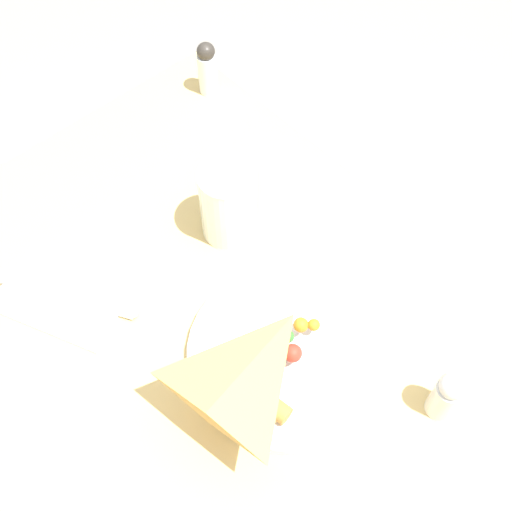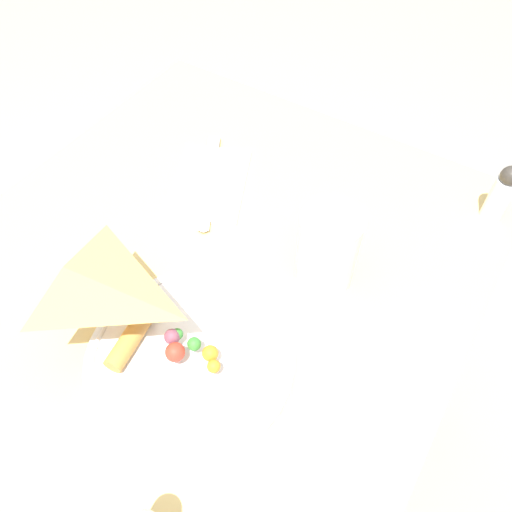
{
  "view_description": "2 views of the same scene",
  "coord_description": "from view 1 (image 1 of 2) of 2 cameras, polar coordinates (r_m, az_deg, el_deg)",
  "views": [
    {
      "loc": [
        0.23,
        -0.19,
        1.49
      ],
      "look_at": [
        -0.12,
        0.13,
        0.75
      ],
      "focal_mm": 45.0,
      "sensor_mm": 36.0,
      "label": 1
    },
    {
      "loc": [
        0.2,
        0.29,
        1.29
      ],
      "look_at": [
        -0.13,
        0.08,
        0.79
      ],
      "focal_mm": 35.0,
      "sensor_mm": 36.0,
      "label": 2
    }
  ],
  "objects": [
    {
      "name": "ground_plane",
      "position": [
        1.52,
        -0.72,
        -21.37
      ],
      "size": [
        6.0,
        6.0,
        0.0
      ],
      "primitive_type": "plane",
      "color": "gray"
    },
    {
      "name": "butter_knife",
      "position": [
        0.92,
        -17.47,
        -3.04
      ],
      "size": [
        0.2,
        0.13,
        0.01
      ],
      "rotation": [
        0.0,
        0.0,
        0.54
      ],
      "color": "#B2B2B7",
      "rests_on": "napkin_folded"
    },
    {
      "name": "dining_table",
      "position": [
        0.93,
        -1.13,
        -14.12
      ],
      "size": [
        1.06,
        0.72,
        0.71
      ],
      "color": "#DBB770",
      "rests_on": "ground_plane"
    },
    {
      "name": "pepper_shaker",
      "position": [
        1.11,
        -4.37,
        16.35
      ],
      "size": [
        0.03,
        0.03,
        0.1
      ],
      "color": "white",
      "rests_on": "dining_table"
    },
    {
      "name": "napkin_folded",
      "position": [
        0.92,
        -16.77,
        -3.38
      ],
      "size": [
        0.2,
        0.18,
        0.0
      ],
      "rotation": [
        0.0,
        0.0,
        0.43
      ],
      "color": "white",
      "rests_on": "dining_table"
    },
    {
      "name": "milk_glass",
      "position": [
        0.9,
        -2.48,
        4.52
      ],
      "size": [
        0.08,
        0.08,
        0.12
      ],
      "color": "white",
      "rests_on": "dining_table"
    },
    {
      "name": "salt_shaker",
      "position": [
        0.81,
        16.61,
        -11.75
      ],
      "size": [
        0.03,
        0.03,
        0.09
      ],
      "color": "silver",
      "rests_on": "dining_table"
    },
    {
      "name": "plate_pizza",
      "position": [
        0.83,
        2.74,
        -8.47
      ],
      "size": [
        0.26,
        0.26,
        0.05
      ],
      "color": "white",
      "rests_on": "dining_table"
    }
  ]
}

